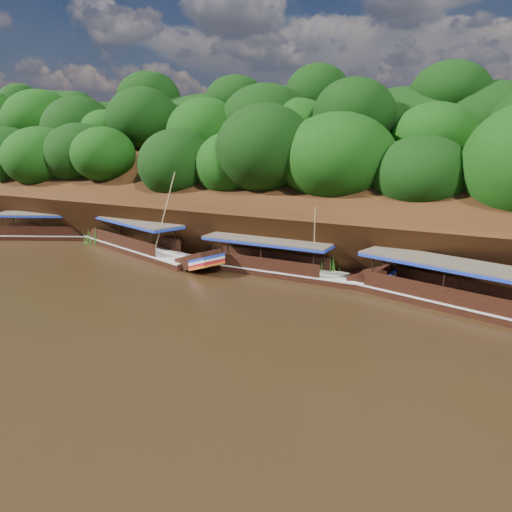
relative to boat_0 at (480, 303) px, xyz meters
The scene contains 7 objects.
ground 12.36m from the boat_0, 149.18° to the right, with size 160.00×160.00×0.00m, color black.
riverbank 19.58m from the boat_0, 122.91° to the left, with size 120.00×30.06×19.40m.
boat_0 is the anchor object (origin of this frame).
boat_1 12.02m from the boat_0, behind, with size 13.42×2.39×5.28m.
boat_2 24.36m from the boat_0, behind, with size 16.37×7.04×7.01m.
boat_3 34.69m from the boat_0, behind, with size 12.41×7.36×2.74m.
reeds 13.77m from the boat_0, 166.28° to the left, with size 51.04×2.65×2.29m.
Camera 1 is at (11.92, -20.79, 9.06)m, focal length 35.00 mm.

